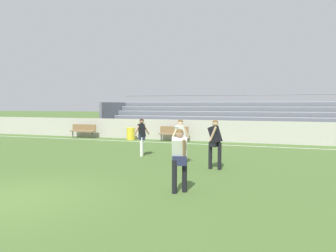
{
  "coord_description": "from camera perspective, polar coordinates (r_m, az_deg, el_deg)",
  "views": [
    {
      "loc": [
        5.88,
        -5.83,
        2.25
      ],
      "look_at": [
        1.31,
        7.83,
        1.26
      ],
      "focal_mm": 33.9,
      "sensor_mm": 36.0,
      "label": 1
    }
  ],
  "objects": [
    {
      "name": "bleacher_stand",
      "position": [
        22.09,
        11.01,
        1.33
      ],
      "size": [
        17.83,
        4.34,
        2.98
      ],
      "color": "#9EA3AD",
      "rests_on": "ground"
    },
    {
      "name": "bench_far_right",
      "position": [
        19.28,
        1.03,
        -1.15
      ],
      "size": [
        1.8,
        0.4,
        0.9
      ],
      "color": "olive",
      "rests_on": "ground"
    },
    {
      "name": "player_dark_challenging",
      "position": [
        11.06,
        8.46,
        -2.46
      ],
      "size": [
        0.5,
        0.58,
        1.72
      ],
      "color": "black",
      "rests_on": "ground"
    },
    {
      "name": "bench_near_bin",
      "position": [
        22.04,
        -14.99,
        -0.64
      ],
      "size": [
        1.8,
        0.4,
        0.9
      ],
      "color": "olive",
      "rests_on": "ground"
    },
    {
      "name": "trash_bin",
      "position": [
        20.18,
        -6.7,
        -1.4
      ],
      "size": [
        0.53,
        0.53,
        0.78
      ],
      "primitive_type": "cylinder",
      "color": "yellow",
      "rests_on": "ground"
    },
    {
      "name": "sideline_wall",
      "position": [
        19.92,
        1.27,
        -0.7
      ],
      "size": [
        48.0,
        0.16,
        1.29
      ],
      "primitive_type": "cube",
      "color": "#BCB7AD",
      "rests_on": "ground"
    },
    {
      "name": "field_line_sideline",
      "position": [
        18.58,
        -0.1,
        -3.03
      ],
      "size": [
        44.0,
        0.12,
        0.01
      ],
      "primitive_type": "cube",
      "color": "white",
      "rests_on": "ground"
    },
    {
      "name": "soccer_ball",
      "position": [
        12.49,
        2.11,
        -5.95
      ],
      "size": [
        0.22,
        0.22,
        0.22
      ],
      "primitive_type": "sphere",
      "color": "orange",
      "rests_on": "ground"
    },
    {
      "name": "player_white_pressing_high",
      "position": [
        8.06,
        2.09,
        -5.23
      ],
      "size": [
        0.47,
        0.57,
        1.64
      ],
      "color": "black",
      "rests_on": "ground"
    },
    {
      "name": "player_white_wide_right",
      "position": [
        11.9,
        2.25,
        -2.08
      ],
      "size": [
        0.63,
        0.53,
        1.69
      ],
      "color": "white",
      "rests_on": "ground"
    },
    {
      "name": "ground_plane",
      "position": [
        8.58,
        -26.32,
        -11.71
      ],
      "size": [
        160.0,
        160.0,
        0.0
      ],
      "primitive_type": "plane",
      "color": "#4C6B30"
    },
    {
      "name": "player_dark_overlapping",
      "position": [
        13.87,
        -4.74,
        -1.4
      ],
      "size": [
        0.63,
        0.47,
        1.63
      ],
      "color": "white",
      "rests_on": "ground"
    }
  ]
}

